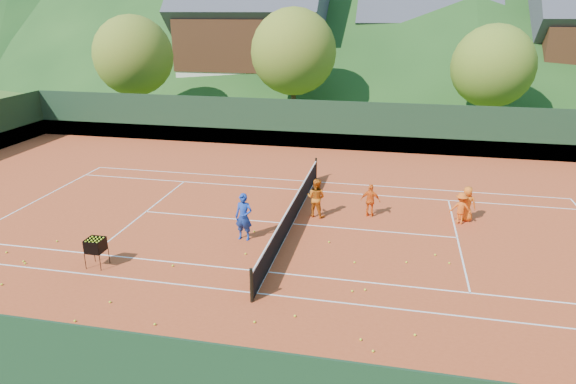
% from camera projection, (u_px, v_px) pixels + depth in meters
% --- Properties ---
extents(ground, '(400.00, 400.00, 0.00)m').
position_uv_depth(ground, '(292.00, 224.00, 20.72)').
color(ground, '#314F18').
rests_on(ground, ground).
extents(clay_court, '(40.00, 24.00, 0.02)m').
position_uv_depth(clay_court, '(292.00, 224.00, 20.72)').
color(clay_court, '#B03F1C').
rests_on(clay_court, ground).
extents(coach, '(0.70, 0.49, 1.81)m').
position_uv_depth(coach, '(244.00, 217.00, 19.04)').
color(coach, navy).
rests_on(coach, clay_court).
extents(student_a, '(0.93, 0.81, 1.64)m').
position_uv_depth(student_a, '(316.00, 198.00, 21.22)').
color(student_a, '#D36412').
rests_on(student_a, clay_court).
extents(student_b, '(0.85, 0.45, 1.39)m').
position_uv_depth(student_b, '(371.00, 201.00, 21.26)').
color(student_b, orange).
rests_on(student_b, clay_court).
extents(student_c, '(0.78, 0.58, 1.46)m').
position_uv_depth(student_c, '(467.00, 204.00, 20.81)').
color(student_c, orange).
rests_on(student_c, clay_court).
extents(student_d, '(0.88, 0.55, 1.31)m').
position_uv_depth(student_d, '(461.00, 208.00, 20.55)').
color(student_d, '#EA5A14').
rests_on(student_d, clay_court).
extents(tennis_ball_0, '(0.07, 0.07, 0.07)m').
position_uv_depth(tennis_ball_0, '(361.00, 340.00, 13.41)').
color(tennis_ball_0, '#D3F729').
rests_on(tennis_ball_0, clay_court).
extents(tennis_ball_1, '(0.07, 0.07, 0.07)m').
position_uv_depth(tennis_ball_1, '(449.00, 263.00, 17.44)').
color(tennis_ball_1, '#D3F729').
rests_on(tennis_ball_1, clay_court).
extents(tennis_ball_2, '(0.07, 0.07, 0.07)m').
position_uv_depth(tennis_ball_2, '(373.00, 351.00, 12.96)').
color(tennis_ball_2, '#D3F729').
rests_on(tennis_ball_2, clay_court).
extents(tennis_ball_3, '(0.07, 0.07, 0.07)m').
position_uv_depth(tennis_ball_3, '(25.00, 263.00, 17.43)').
color(tennis_ball_3, '#D3F729').
rests_on(tennis_ball_3, clay_court).
extents(tennis_ball_4, '(0.07, 0.07, 0.07)m').
position_uv_depth(tennis_ball_4, '(173.00, 266.00, 17.27)').
color(tennis_ball_4, '#D3F729').
rests_on(tennis_ball_4, clay_court).
extents(tennis_ball_5, '(0.07, 0.07, 0.07)m').
position_uv_depth(tennis_ball_5, '(329.00, 242.00, 19.02)').
color(tennis_ball_5, '#D3F729').
rests_on(tennis_ball_5, clay_court).
extents(tennis_ball_6, '(0.07, 0.07, 0.07)m').
position_uv_depth(tennis_ball_6, '(435.00, 255.00, 18.03)').
color(tennis_ball_6, '#D3F729').
rests_on(tennis_ball_6, clay_court).
extents(tennis_ball_7, '(0.07, 0.07, 0.07)m').
position_uv_depth(tennis_ball_7, '(246.00, 254.00, 18.11)').
color(tennis_ball_7, '#D3F729').
rests_on(tennis_ball_7, clay_court).
extents(tennis_ball_8, '(0.07, 0.07, 0.07)m').
position_uv_depth(tennis_ball_8, '(6.00, 252.00, 18.22)').
color(tennis_ball_8, '#D3F729').
rests_on(tennis_ball_8, clay_court).
extents(tennis_ball_9, '(0.07, 0.07, 0.07)m').
position_uv_depth(tennis_ball_9, '(355.00, 262.00, 17.50)').
color(tennis_ball_9, '#D3F729').
rests_on(tennis_ball_9, clay_court).
extents(tennis_ball_10, '(0.07, 0.07, 0.07)m').
position_uv_depth(tennis_ball_10, '(415.00, 335.00, 13.60)').
color(tennis_ball_10, '#D3F729').
rests_on(tennis_ball_10, clay_court).
extents(tennis_ball_11, '(0.07, 0.07, 0.07)m').
position_uv_depth(tennis_ball_11, '(155.00, 324.00, 14.06)').
color(tennis_ball_11, '#D3F729').
rests_on(tennis_ball_11, clay_court).
extents(tennis_ball_12, '(0.07, 0.07, 0.07)m').
position_uv_depth(tennis_ball_12, '(57.00, 241.00, 19.09)').
color(tennis_ball_12, '#D3F729').
rests_on(tennis_ball_12, clay_court).
extents(tennis_ball_13, '(0.07, 0.07, 0.07)m').
position_uv_depth(tennis_ball_13, '(110.00, 302.00, 15.13)').
color(tennis_ball_13, '#D3F729').
rests_on(tennis_ball_13, clay_court).
extents(tennis_ball_14, '(0.07, 0.07, 0.07)m').
position_uv_depth(tennis_ball_14, '(23.00, 261.00, 17.57)').
color(tennis_ball_14, '#D3F729').
rests_on(tennis_ball_14, clay_court).
extents(tennis_ball_15, '(0.07, 0.07, 0.07)m').
position_uv_depth(tennis_ball_15, '(2.00, 284.00, 16.10)').
color(tennis_ball_15, '#D3F729').
rests_on(tennis_ball_15, clay_court).
extents(tennis_ball_16, '(0.07, 0.07, 0.07)m').
position_uv_depth(tennis_ball_16, '(111.00, 330.00, 13.81)').
color(tennis_ball_16, '#D3F729').
rests_on(tennis_ball_16, clay_court).
extents(tennis_ball_17, '(0.07, 0.07, 0.07)m').
position_uv_depth(tennis_ball_17, '(406.00, 262.00, 17.51)').
color(tennis_ball_17, '#D3F729').
rests_on(tennis_ball_17, clay_court).
extents(tennis_ball_19, '(0.07, 0.07, 0.07)m').
position_uv_depth(tennis_ball_19, '(254.00, 231.00, 19.93)').
color(tennis_ball_19, '#D3F729').
rests_on(tennis_ball_19, clay_court).
extents(tennis_ball_20, '(0.07, 0.07, 0.07)m').
position_uv_depth(tennis_ball_20, '(75.00, 321.00, 14.22)').
color(tennis_ball_20, '#D3F729').
rests_on(tennis_ball_20, clay_court).
extents(tennis_ball_21, '(0.07, 0.07, 0.07)m').
position_uv_depth(tennis_ball_21, '(352.00, 291.00, 15.71)').
color(tennis_ball_21, '#D3F729').
rests_on(tennis_ball_21, clay_court).
extents(tennis_ball_22, '(0.07, 0.07, 0.07)m').
position_uv_depth(tennis_ball_22, '(295.00, 316.00, 14.44)').
color(tennis_ball_22, '#D3F729').
rests_on(tennis_ball_22, clay_court).
extents(tennis_ball_23, '(0.07, 0.07, 0.07)m').
position_uv_depth(tennis_ball_23, '(254.00, 322.00, 14.17)').
color(tennis_ball_23, '#D3F729').
rests_on(tennis_ball_23, clay_court).
extents(tennis_ball_25, '(0.07, 0.07, 0.07)m').
position_uv_depth(tennis_ball_25, '(103.00, 241.00, 19.10)').
color(tennis_ball_25, '#D3F729').
rests_on(tennis_ball_25, clay_court).
extents(tennis_ball_27, '(0.07, 0.07, 0.07)m').
position_uv_depth(tennis_ball_27, '(365.00, 290.00, 15.80)').
color(tennis_ball_27, '#D3F729').
rests_on(tennis_ball_27, clay_court).
extents(court_lines, '(23.83, 11.03, 0.00)m').
position_uv_depth(court_lines, '(292.00, 224.00, 20.71)').
color(court_lines, white).
rests_on(court_lines, clay_court).
extents(tennis_net, '(0.10, 12.07, 1.10)m').
position_uv_depth(tennis_net, '(292.00, 212.00, 20.55)').
color(tennis_net, black).
rests_on(tennis_net, clay_court).
extents(perimeter_fence, '(40.40, 24.24, 3.00)m').
position_uv_depth(perimeter_fence, '(292.00, 195.00, 20.30)').
color(perimeter_fence, black).
rests_on(perimeter_fence, clay_court).
extents(ball_hopper, '(0.57, 0.57, 1.00)m').
position_uv_depth(ball_hopper, '(95.00, 246.00, 17.08)').
color(ball_hopper, black).
rests_on(ball_hopper, clay_court).
extents(chalet_left, '(13.80, 9.93, 12.92)m').
position_uv_depth(chalet_left, '(252.00, 38.00, 48.41)').
color(chalet_left, beige).
rests_on(chalet_left, ground).
extents(chalet_mid, '(12.65, 8.82, 11.45)m').
position_uv_depth(chalet_mid, '(424.00, 44.00, 49.18)').
color(chalet_mid, beige).
rests_on(chalet_mid, ground).
extents(tree_a, '(6.00, 6.00, 7.88)m').
position_uv_depth(tree_a, '(133.00, 56.00, 38.79)').
color(tree_a, '#3D2618').
rests_on(tree_a, ground).
extents(tree_b, '(6.40, 6.40, 8.40)m').
position_uv_depth(tree_b, '(294.00, 52.00, 38.18)').
color(tree_b, '#3C2618').
rests_on(tree_b, ground).
extents(tree_c, '(5.60, 5.60, 7.35)m').
position_uv_depth(tree_c, '(493.00, 66.00, 34.73)').
color(tree_c, '#3F2919').
rests_on(tree_c, ground).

